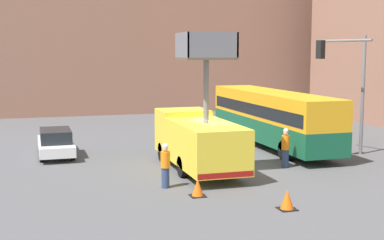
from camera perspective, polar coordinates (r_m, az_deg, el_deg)
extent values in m
plane|color=#4C4C4F|center=(24.91, 3.26, -5.30)|extent=(120.00, 120.00, 0.00)
cube|color=#936651|center=(51.60, -7.65, 7.68)|extent=(44.00, 10.00, 11.70)
cube|color=yellow|center=(26.85, -0.96, -1.15)|extent=(2.42, 2.17, 2.14)
cube|color=yellow|center=(23.46, 1.49, -2.66)|extent=(2.42, 5.07, 1.90)
cube|color=red|center=(21.32, 3.61, -5.89)|extent=(2.37, 0.10, 0.24)
cylinder|color=black|center=(26.75, -3.14, -3.41)|extent=(0.30, 0.93, 0.93)
cylinder|color=black|center=(27.33, 1.19, -3.17)|extent=(0.30, 0.93, 0.93)
cylinder|color=black|center=(23.32, -1.00, -4.99)|extent=(0.30, 0.93, 0.93)
cylinder|color=black|center=(23.98, 3.90, -4.66)|extent=(0.30, 0.93, 0.93)
cylinder|color=slate|center=(23.17, 1.51, 3.03)|extent=(0.24, 0.24, 2.76)
cube|color=brown|center=(23.11, 1.52, 6.57)|extent=(2.24, 1.89, 0.10)
cube|color=slate|center=(22.79, -1.07, 8.01)|extent=(0.08, 1.89, 1.05)
cube|color=slate|center=(23.47, 4.05, 7.97)|extent=(0.08, 1.89, 1.05)
cube|color=slate|center=(23.97, 0.83, 7.97)|extent=(2.24, 0.08, 1.05)
cube|color=slate|center=(22.25, 2.28, 8.02)|extent=(2.24, 0.08, 1.05)
cube|color=#145638|center=(31.11, 8.47, -0.91)|extent=(2.45, 12.39, 1.23)
cube|color=orange|center=(30.95, 8.52, 1.61)|extent=(2.45, 12.39, 1.51)
cube|color=black|center=(30.97, 8.51, 1.19)|extent=(2.47, 11.89, 0.66)
cylinder|color=black|center=(34.26, 4.07, -1.01)|extent=(0.30, 0.99, 0.99)
cylinder|color=black|center=(35.08, 7.35, -0.86)|extent=(0.30, 0.99, 0.99)
cylinder|color=black|center=(27.33, 9.87, -3.22)|extent=(0.30, 0.99, 0.99)
cylinder|color=black|center=(28.35, 13.76, -2.94)|extent=(0.30, 0.99, 0.99)
cylinder|color=slate|center=(29.60, 17.75, 2.52)|extent=(0.18, 0.18, 6.28)
cylinder|color=slate|center=(28.19, 15.87, 8.15)|extent=(1.16, 3.25, 0.13)
cube|color=black|center=(26.90, 13.55, 7.32)|extent=(0.40, 0.40, 0.90)
sphere|color=red|center=(26.91, 13.56, 7.85)|extent=(0.20, 0.20, 0.20)
cylinder|color=navy|center=(21.54, -2.85, -6.17)|extent=(0.32, 0.32, 0.83)
cylinder|color=orange|center=(21.38, -2.86, -4.24)|extent=(0.38, 0.38, 0.65)
sphere|color=tan|center=(21.30, -2.87, -3.08)|extent=(0.22, 0.22, 0.22)
sphere|color=white|center=(21.28, -2.87, -2.81)|extent=(0.23, 0.23, 0.23)
cylinder|color=navy|center=(25.62, 9.92, -4.07)|extent=(0.32, 0.32, 0.85)
cylinder|color=orange|center=(25.49, 9.96, -2.38)|extent=(0.38, 0.38, 0.68)
sphere|color=tan|center=(25.42, 9.98, -1.38)|extent=(0.23, 0.23, 0.23)
sphere|color=white|center=(25.40, 9.99, -1.14)|extent=(0.24, 0.24, 0.24)
cube|color=black|center=(19.03, 10.10, -9.32)|extent=(0.61, 0.61, 0.03)
cone|color=#F25B0F|center=(18.94, 10.12, -8.35)|extent=(0.49, 0.49, 0.70)
cube|color=black|center=(20.39, 0.61, -8.09)|extent=(0.58, 0.58, 0.03)
cone|color=#F25B0F|center=(20.30, 0.61, -7.23)|extent=(0.46, 0.46, 0.66)
cube|color=silver|center=(28.94, -14.34, -2.68)|extent=(1.73, 4.66, 0.51)
cube|color=black|center=(28.62, -14.35, -1.62)|extent=(1.53, 2.57, 0.64)
cylinder|color=black|center=(30.38, -15.87, -2.67)|extent=(0.22, 0.64, 0.64)
cylinder|color=black|center=(30.44, -13.05, -2.56)|extent=(0.22, 0.64, 0.64)
cylinder|color=black|center=(27.53, -15.73, -3.67)|extent=(0.22, 0.64, 0.64)
cylinder|color=black|center=(27.60, -12.63, -3.55)|extent=(0.22, 0.64, 0.64)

